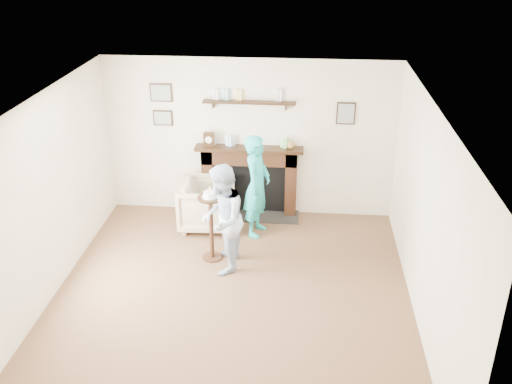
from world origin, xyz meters
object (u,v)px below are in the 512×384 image
woman (257,232)px  pedestal_table (211,215)px  armchair (208,226)px  man (223,268)px

woman → pedestal_table: pedestal_table is taller
armchair → woman: (0.78, -0.14, 0.00)m
woman → armchair: bearing=91.8°
man → armchair: bearing=-161.2°
armchair → woman: size_ratio=0.53×
woman → pedestal_table: size_ratio=1.43×
pedestal_table → woman: bearing=54.1°
man → pedestal_table: pedestal_table is taller
woman → pedestal_table: 1.17m
armchair → man: (0.41, -1.17, 0.00)m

